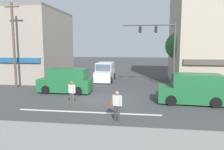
{
  "coord_description": "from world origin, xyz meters",
  "views": [
    {
      "loc": [
        3.24,
        -16.22,
        4.1
      ],
      "look_at": [
        0.75,
        2.0,
        1.6
      ],
      "focal_mm": 35.0,
      "sensor_mm": 36.0,
      "label": 1
    }
  ],
  "objects_px": {
    "utility_pole_far_right": "(191,43)",
    "van_waiting_far": "(66,81)",
    "van_crossing_rightbound": "(105,72)",
    "van_parked_curbside": "(193,90)",
    "pedestrian_mid_crossing": "(72,92)",
    "utility_pole_near_left": "(14,45)",
    "street_tree": "(179,46)",
    "pedestrian_foreground_with_bag": "(117,104)",
    "traffic_light_mast": "(164,45)"
  },
  "relations": [
    {
      "from": "van_crossing_rightbound",
      "to": "van_parked_curbside",
      "type": "distance_m",
      "value": 11.99
    },
    {
      "from": "van_waiting_far",
      "to": "pedestrian_mid_crossing",
      "type": "xyz_separation_m",
      "value": [
        1.78,
        -3.94,
        -0.06
      ]
    },
    {
      "from": "van_crossing_rightbound",
      "to": "van_waiting_far",
      "type": "bearing_deg",
      "value": -108.75
    },
    {
      "from": "utility_pole_near_left",
      "to": "van_crossing_rightbound",
      "type": "xyz_separation_m",
      "value": [
        7.81,
        5.46,
        -3.17
      ]
    },
    {
      "from": "pedestrian_foreground_with_bag",
      "to": "pedestrian_mid_crossing",
      "type": "xyz_separation_m",
      "value": [
        -3.41,
        2.74,
        -0.0
      ]
    },
    {
      "from": "street_tree",
      "to": "van_waiting_far",
      "type": "height_order",
      "value": "street_tree"
    },
    {
      "from": "van_crossing_rightbound",
      "to": "van_parked_curbside",
      "type": "height_order",
      "value": "same"
    },
    {
      "from": "pedestrian_mid_crossing",
      "to": "utility_pole_far_right",
      "type": "bearing_deg",
      "value": 42.76
    },
    {
      "from": "street_tree",
      "to": "van_crossing_rightbound",
      "type": "xyz_separation_m",
      "value": [
        -8.1,
        0.78,
        -3.02
      ]
    },
    {
      "from": "street_tree",
      "to": "utility_pole_far_right",
      "type": "xyz_separation_m",
      "value": [
        0.98,
        -1.02,
        0.37
      ]
    },
    {
      "from": "utility_pole_near_left",
      "to": "pedestrian_foreground_with_bag",
      "type": "distance_m",
      "value": 13.72
    },
    {
      "from": "traffic_light_mast",
      "to": "pedestrian_mid_crossing",
      "type": "xyz_separation_m",
      "value": [
        -6.68,
        -6.5,
        -3.23
      ]
    },
    {
      "from": "van_parked_curbside",
      "to": "utility_pole_far_right",
      "type": "bearing_deg",
      "value": 80.36
    },
    {
      "from": "utility_pole_near_left",
      "to": "pedestrian_mid_crossing",
      "type": "relative_size",
      "value": 4.82
    },
    {
      "from": "traffic_light_mast",
      "to": "van_waiting_far",
      "type": "height_order",
      "value": "traffic_light_mast"
    },
    {
      "from": "utility_pole_far_right",
      "to": "van_waiting_far",
      "type": "relative_size",
      "value": 1.82
    },
    {
      "from": "van_waiting_far",
      "to": "pedestrian_foreground_with_bag",
      "type": "bearing_deg",
      "value": -52.11
    },
    {
      "from": "utility_pole_near_left",
      "to": "utility_pole_far_right",
      "type": "height_order",
      "value": "utility_pole_far_right"
    },
    {
      "from": "van_crossing_rightbound",
      "to": "van_waiting_far",
      "type": "distance_m",
      "value": 7.1
    },
    {
      "from": "utility_pole_far_right",
      "to": "street_tree",
      "type": "bearing_deg",
      "value": 133.76
    },
    {
      "from": "street_tree",
      "to": "utility_pole_near_left",
      "type": "relative_size",
      "value": 0.68
    },
    {
      "from": "utility_pole_near_left",
      "to": "van_crossing_rightbound",
      "type": "relative_size",
      "value": 1.74
    },
    {
      "from": "street_tree",
      "to": "pedestrian_mid_crossing",
      "type": "xyz_separation_m",
      "value": [
        -8.61,
        -9.89,
        -3.07
      ]
    },
    {
      "from": "pedestrian_foreground_with_bag",
      "to": "van_crossing_rightbound",
      "type": "bearing_deg",
      "value": 102.26
    },
    {
      "from": "street_tree",
      "to": "van_parked_curbside",
      "type": "distance_m",
      "value": 8.83
    },
    {
      "from": "traffic_light_mast",
      "to": "van_waiting_far",
      "type": "relative_size",
      "value": 1.34
    },
    {
      "from": "traffic_light_mast",
      "to": "pedestrian_mid_crossing",
      "type": "bearing_deg",
      "value": -135.79
    },
    {
      "from": "van_parked_curbside",
      "to": "pedestrian_foreground_with_bag",
      "type": "xyz_separation_m",
      "value": [
        -4.94,
        -4.33,
        -0.05
      ]
    },
    {
      "from": "van_waiting_far",
      "to": "pedestrian_foreground_with_bag",
      "type": "relative_size",
      "value": 2.78
    },
    {
      "from": "van_crossing_rightbound",
      "to": "pedestrian_foreground_with_bag",
      "type": "distance_m",
      "value": 13.71
    },
    {
      "from": "van_waiting_far",
      "to": "pedestrian_foreground_with_bag",
      "type": "distance_m",
      "value": 8.46
    },
    {
      "from": "van_crossing_rightbound",
      "to": "traffic_light_mast",
      "type": "bearing_deg",
      "value": -34.0
    },
    {
      "from": "pedestrian_foreground_with_bag",
      "to": "van_waiting_far",
      "type": "bearing_deg",
      "value": 127.89
    },
    {
      "from": "traffic_light_mast",
      "to": "van_waiting_far",
      "type": "bearing_deg",
      "value": -163.17
    },
    {
      "from": "van_waiting_far",
      "to": "utility_pole_near_left",
      "type": "bearing_deg",
      "value": 167.12
    },
    {
      "from": "pedestrian_foreground_with_bag",
      "to": "pedestrian_mid_crossing",
      "type": "distance_m",
      "value": 4.37
    },
    {
      "from": "street_tree",
      "to": "traffic_light_mast",
      "type": "relative_size",
      "value": 0.89
    },
    {
      "from": "van_waiting_far",
      "to": "van_parked_curbside",
      "type": "bearing_deg",
      "value": -13.02
    },
    {
      "from": "street_tree",
      "to": "utility_pole_near_left",
      "type": "height_order",
      "value": "utility_pole_near_left"
    },
    {
      "from": "utility_pole_far_right",
      "to": "pedestrian_mid_crossing",
      "type": "height_order",
      "value": "utility_pole_far_right"
    },
    {
      "from": "utility_pole_far_right",
      "to": "pedestrian_mid_crossing",
      "type": "xyz_separation_m",
      "value": [
        -9.59,
        -8.86,
        -3.44
      ]
    },
    {
      "from": "traffic_light_mast",
      "to": "van_crossing_rightbound",
      "type": "distance_m",
      "value": 8.1
    },
    {
      "from": "utility_pole_far_right",
      "to": "pedestrian_foreground_with_bag",
      "type": "xyz_separation_m",
      "value": [
        -6.17,
        -11.6,
        -3.44
      ]
    },
    {
      "from": "utility_pole_near_left",
      "to": "van_parked_curbside",
      "type": "bearing_deg",
      "value": -12.97
    },
    {
      "from": "street_tree",
      "to": "pedestrian_mid_crossing",
      "type": "bearing_deg",
      "value": -131.03
    },
    {
      "from": "van_crossing_rightbound",
      "to": "pedestrian_foreground_with_bag",
      "type": "xyz_separation_m",
      "value": [
        2.91,
        -13.4,
        -0.05
      ]
    },
    {
      "from": "traffic_light_mast",
      "to": "utility_pole_far_right",
      "type": "bearing_deg",
      "value": 39.17
    },
    {
      "from": "utility_pole_far_right",
      "to": "van_crossing_rightbound",
      "type": "xyz_separation_m",
      "value": [
        -9.08,
        1.8,
        -3.38
      ]
    },
    {
      "from": "utility_pole_near_left",
      "to": "pedestrian_foreground_with_bag",
      "type": "height_order",
      "value": "utility_pole_near_left"
    },
    {
      "from": "van_parked_curbside",
      "to": "pedestrian_foreground_with_bag",
      "type": "height_order",
      "value": "van_parked_curbside"
    }
  ]
}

